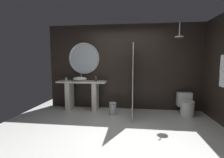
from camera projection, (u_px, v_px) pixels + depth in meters
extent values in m
plane|color=silver|center=(120.00, 134.00, 3.26)|extent=(5.76, 5.76, 0.00)
cube|color=black|center=(125.00, 67.00, 4.99)|extent=(4.80, 0.10, 2.60)
cube|color=silver|center=(82.00, 82.00, 4.88)|extent=(1.48, 0.49, 0.05)
cube|color=silver|center=(70.00, 96.00, 4.98)|extent=(0.14, 0.42, 0.84)
cube|color=silver|center=(95.00, 96.00, 4.88)|extent=(0.14, 0.42, 0.84)
ellipsoid|color=white|center=(80.00, 79.00, 4.88)|extent=(0.43, 0.35, 0.13)
cylinder|color=#B7B7BC|center=(81.00, 77.00, 5.03)|extent=(0.02, 0.02, 0.23)
cylinder|color=#B7B7BC|center=(81.00, 73.00, 4.96)|extent=(0.02, 0.13, 0.02)
cylinder|color=silver|center=(66.00, 79.00, 5.00)|extent=(0.07, 0.07, 0.09)
cylinder|color=#3D3323|center=(96.00, 79.00, 4.77)|extent=(0.07, 0.07, 0.12)
cylinder|color=#B7B7BC|center=(96.00, 77.00, 4.76)|extent=(0.04, 0.04, 0.02)
torus|color=#B7B7BC|center=(84.00, 58.00, 5.03)|extent=(0.99, 0.05, 0.99)
cylinder|color=#B2BCC1|center=(84.00, 58.00, 5.04)|extent=(0.90, 0.01, 0.90)
cube|color=silver|center=(133.00, 81.00, 4.34)|extent=(0.02, 1.22, 1.91)
cylinder|color=#B7B7BC|center=(180.00, 29.00, 4.11)|extent=(0.02, 0.02, 0.38)
cylinder|color=#B7B7BC|center=(179.00, 37.00, 4.13)|extent=(0.22, 0.22, 0.02)
cylinder|color=white|center=(223.00, 65.00, 3.52)|extent=(0.10, 0.10, 0.40)
sphere|color=white|center=(224.00, 69.00, 3.35)|extent=(0.07, 0.07, 0.07)
cylinder|color=white|center=(187.00, 109.00, 4.35)|extent=(0.35, 0.35, 0.40)
ellipsoid|color=white|center=(187.00, 101.00, 4.33)|extent=(0.37, 0.41, 0.02)
cube|color=white|center=(184.00, 99.00, 4.60)|extent=(0.39, 0.19, 0.40)
cylinder|color=#B7B7BC|center=(113.00, 109.00, 4.46)|extent=(0.20, 0.20, 0.31)
ellipsoid|color=#B7B7BC|center=(113.00, 103.00, 4.45)|extent=(0.20, 0.20, 0.06)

